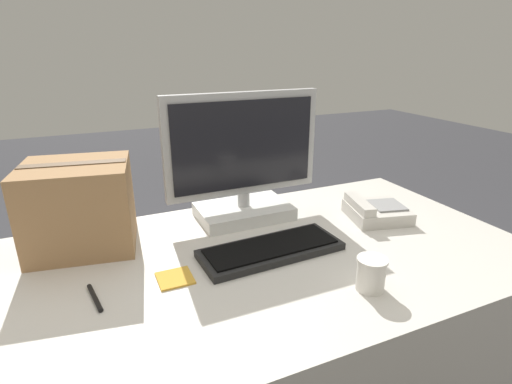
{
  "coord_description": "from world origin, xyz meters",
  "views": [
    {
      "loc": [
        -0.39,
        -0.97,
        1.35
      ],
      "look_at": [
        0.11,
        0.14,
        0.9
      ],
      "focal_mm": 28.0,
      "sensor_mm": 36.0,
      "label": 1
    }
  ],
  "objects": [
    {
      "name": "keyboard",
      "position": [
        0.09,
        0.0,
        0.76
      ],
      "size": [
        0.45,
        0.19,
        0.03
      ],
      "rotation": [
        0.0,
        0.0,
        0.04
      ],
      "color": "black",
      "rests_on": "office_desk"
    },
    {
      "name": "cardboard_box",
      "position": [
        -0.42,
        0.29,
        0.88
      ],
      "size": [
        0.35,
        0.31,
        0.27
      ],
      "rotation": [
        0.0,
        0.0,
        -0.17
      ],
      "color": "#9E754C",
      "rests_on": "office_desk"
    },
    {
      "name": "sticky_note_pad",
      "position": [
        -0.21,
        -0.02,
        0.75
      ],
      "size": [
        0.09,
        0.09,
        0.01
      ],
      "color": "gold",
      "rests_on": "office_desk"
    },
    {
      "name": "monitor",
      "position": [
        0.12,
        0.29,
        0.94
      ],
      "size": [
        0.56,
        0.22,
        0.46
      ],
      "color": "white",
      "rests_on": "office_desk"
    },
    {
      "name": "office_desk",
      "position": [
        0.0,
        0.0,
        0.37
      ],
      "size": [
        1.8,
        0.9,
        0.75
      ],
      "color": "beige",
      "rests_on": "ground_plane"
    },
    {
      "name": "pen_marker",
      "position": [
        -0.42,
        -0.03,
        0.76
      ],
      "size": [
        0.03,
        0.13,
        0.01
      ],
      "rotation": [
        0.0,
        0.0,
        4.88
      ],
      "color": "black",
      "rests_on": "office_desk"
    },
    {
      "name": "paper_cup_right",
      "position": [
        0.25,
        -0.28,
        0.79
      ],
      "size": [
        0.08,
        0.08,
        0.09
      ],
      "color": "white",
      "rests_on": "office_desk"
    },
    {
      "name": "desk_phone",
      "position": [
        0.56,
        0.08,
        0.78
      ],
      "size": [
        0.24,
        0.23,
        0.08
      ],
      "rotation": [
        0.0,
        0.0,
        -0.24
      ],
      "color": "beige",
      "rests_on": "office_desk"
    }
  ]
}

